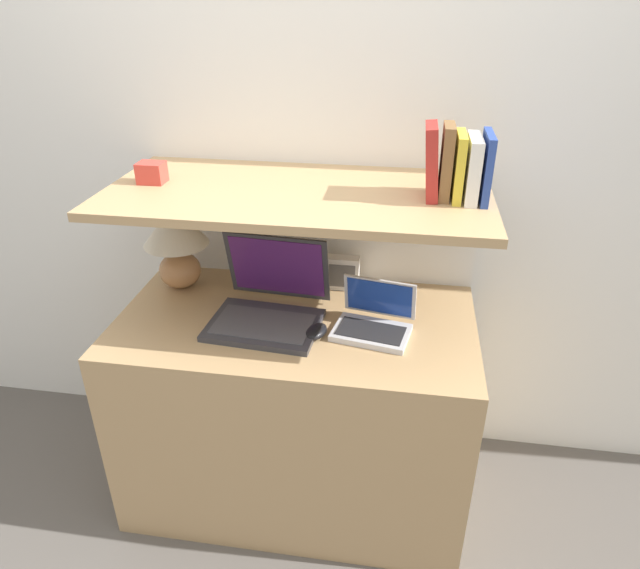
% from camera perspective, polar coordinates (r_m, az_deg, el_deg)
% --- Properties ---
extents(ground_plane, '(12.00, 12.00, 0.00)m').
position_cam_1_polar(ground_plane, '(2.26, -3.87, -25.29)').
color(ground_plane, '#56514C').
extents(wall_back, '(6.00, 0.05, 2.40)m').
position_cam_1_polar(wall_back, '(2.16, -0.63, 11.69)').
color(wall_back, white).
rests_on(wall_back, ground_plane).
extents(desk, '(1.23, 0.67, 0.78)m').
position_cam_1_polar(desk, '(2.20, -2.28, -12.20)').
color(desk, tan).
rests_on(desk, ground_plane).
extents(back_riser, '(1.23, 0.04, 1.19)m').
position_cam_1_polar(back_riser, '(2.36, -0.73, -2.82)').
color(back_riser, white).
rests_on(back_riser, ground_plane).
extents(shelf, '(1.23, 0.61, 0.03)m').
position_cam_1_polar(shelf, '(1.85, -2.32, 9.01)').
color(shelf, tan).
rests_on(shelf, back_riser).
extents(table_lamp, '(0.24, 0.24, 0.32)m').
position_cam_1_polar(table_lamp, '(2.16, -14.21, 4.53)').
color(table_lamp, '#B27A4C').
rests_on(table_lamp, desk).
extents(laptop_large, '(0.39, 0.37, 0.28)m').
position_cam_1_polar(laptop_large, '(1.95, -5.15, -2.04)').
color(laptop_large, '#333338').
rests_on(laptop_large, desk).
extents(laptop_small, '(0.28, 0.24, 0.16)m').
position_cam_1_polar(laptop_small, '(1.90, 5.40, -3.68)').
color(laptop_small, silver).
rests_on(laptop_small, desk).
extents(computer_mouse, '(0.09, 0.11, 0.04)m').
position_cam_1_polar(computer_mouse, '(1.87, -0.38, -4.73)').
color(computer_mouse, black).
rests_on(computer_mouse, desk).
extents(router_box, '(0.12, 0.05, 0.13)m').
position_cam_1_polar(router_box, '(2.14, 2.29, 1.17)').
color(router_box, white).
rests_on(router_box, desk).
extents(book_blue, '(0.02, 0.17, 0.20)m').
position_cam_1_polar(book_blue, '(1.80, 16.26, 11.19)').
color(book_blue, '#284293').
rests_on(book_blue, shelf).
extents(book_white, '(0.04, 0.17, 0.19)m').
position_cam_1_polar(book_white, '(1.79, 14.99, 11.14)').
color(book_white, silver).
rests_on(book_white, shelf).
extents(book_yellow, '(0.03, 0.15, 0.20)m').
position_cam_1_polar(book_yellow, '(1.79, 13.70, 11.39)').
color(book_yellow, gold).
rests_on(book_yellow, shelf).
extents(book_brown, '(0.03, 0.12, 0.22)m').
position_cam_1_polar(book_brown, '(1.78, 12.52, 11.86)').
color(book_brown, brown).
rests_on(book_brown, shelf).
extents(book_red, '(0.05, 0.14, 0.22)m').
position_cam_1_polar(book_red, '(1.78, 11.11, 11.95)').
color(book_red, '#A82823').
rests_on(book_red, shelf).
extents(shelf_gadget, '(0.09, 0.07, 0.07)m').
position_cam_1_polar(shelf_gadget, '(1.98, -16.48, 10.67)').
color(shelf_gadget, '#CC3D33').
rests_on(shelf_gadget, shelf).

